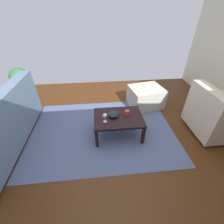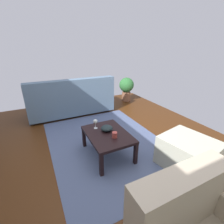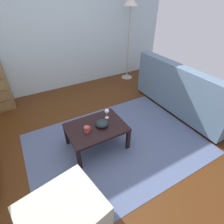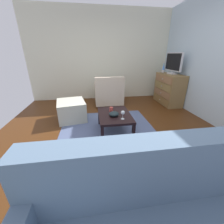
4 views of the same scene
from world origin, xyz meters
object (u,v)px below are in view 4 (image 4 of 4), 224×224
at_px(lava_lamp, 164,68).
at_px(wine_glass, 123,113).
at_px(coffee_table, 115,116).
at_px(mug, 111,109).
at_px(dresser, 169,89).
at_px(armchair, 109,93).
at_px(tv, 173,63).
at_px(bowl_decorative, 114,114).
at_px(ottoman, 72,110).

distance_m(lava_lamp, wine_glass, 2.82).
xyz_separation_m(lava_lamp, wine_glass, (2.13, -1.77, -0.54)).
bearing_deg(coffee_table, lava_lamp, 135.38).
bearing_deg(mug, dresser, 124.43).
distance_m(wine_glass, armchair, 1.93).
xyz_separation_m(lava_lamp, coffee_table, (1.90, -1.87, -0.71)).
xyz_separation_m(tv, bowl_decorative, (1.58, -1.96, -0.78)).
xyz_separation_m(lava_lamp, armchair, (0.21, -1.77, -0.69)).
height_order(dresser, mug, dresser).
distance_m(tv, bowl_decorative, 2.64).
relative_size(dresser, bowl_decorative, 5.48).
bearing_deg(armchair, tv, 83.85).
bearing_deg(tv, coffee_table, -52.40).
distance_m(tv, lava_lamp, 0.44).
distance_m(lava_lamp, ottoman, 3.10).
bearing_deg(tv, mug, -55.86).
height_order(coffee_table, mug, mug).
bearing_deg(ottoman, lava_lamp, 112.49).
relative_size(dresser, armchair, 1.18).
relative_size(dresser, coffee_table, 1.23).
xyz_separation_m(dresser, tv, (-0.00, 0.02, 0.76)).
height_order(mug, ottoman, mug).
height_order(lava_lamp, ottoman, lava_lamp).
height_order(coffee_table, bowl_decorative, bowl_decorative).
height_order(wine_glass, bowl_decorative, wine_glass).
bearing_deg(dresser, bowl_decorative, -50.95).
distance_m(dresser, coffee_table, 2.43).
height_order(lava_lamp, mug, lava_lamp).
distance_m(lava_lamp, coffee_table, 2.76).
bearing_deg(dresser, lava_lamp, -173.86).
xyz_separation_m(wine_glass, armchair, (-1.92, -0.00, -0.15)).
height_order(coffee_table, wine_glass, wine_glass).
height_order(lava_lamp, armchair, lava_lamp).
bearing_deg(lava_lamp, mug, -47.61).
bearing_deg(coffee_table, bowl_decorative, -16.87).
relative_size(tv, wine_glass, 4.89).
xyz_separation_m(tv, lava_lamp, (-0.40, -0.07, -0.16)).
bearing_deg(dresser, ottoman, -75.25).
bearing_deg(coffee_table, mug, -164.94).
height_order(lava_lamp, wine_glass, lava_lamp).
xyz_separation_m(dresser, wine_glass, (1.72, -1.81, 0.05)).
bearing_deg(bowl_decorative, dresser, 129.05).
xyz_separation_m(lava_lamp, mug, (1.75, -1.91, -0.62)).
bearing_deg(coffee_table, ottoman, -130.24).
bearing_deg(coffee_table, wine_glass, 24.39).
relative_size(mug, armchair, 0.13).
relative_size(tv, lava_lamp, 2.32).
xyz_separation_m(wine_glass, bowl_decorative, (-0.15, -0.13, -0.07)).
xyz_separation_m(mug, bowl_decorative, (0.23, 0.02, -0.00)).
distance_m(lava_lamp, mug, 2.66).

